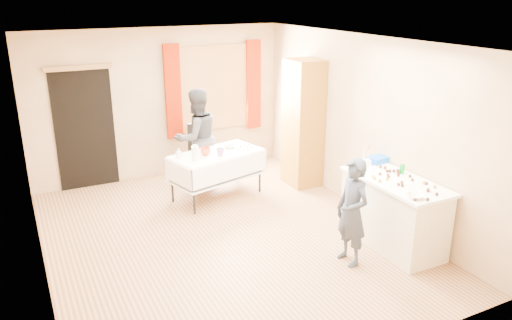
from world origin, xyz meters
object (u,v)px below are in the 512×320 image
party_table (217,171)px  woman (197,138)px  chair (199,162)px  cabinet (303,124)px  counter (393,213)px  girl (352,212)px

party_table → woman: (-0.08, 0.65, 0.39)m
chair → woman: bearing=-91.9°
party_table → cabinet: bearing=-18.2°
chair → woman: 0.64m
counter → girl: (-0.77, -0.13, 0.22)m
cabinet → party_table: bearing=176.7°
chair → girl: girl is taller
counter → woman: 3.51m
counter → party_table: size_ratio=0.90×
counter → girl: bearing=-170.7°
counter → party_table: 2.88m
chair → woman: size_ratio=0.57×
cabinet → party_table: 1.66m
cabinet → counter: cabinet is taller
cabinet → chair: 1.97m
party_table → girl: girl is taller
party_table → chair: bearing=71.9°
party_table → woman: woman is taller
party_table → chair: chair is taller
chair → cabinet: bearing=-12.4°
counter → chair: size_ratio=1.52×
girl → chair: bearing=-171.8°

